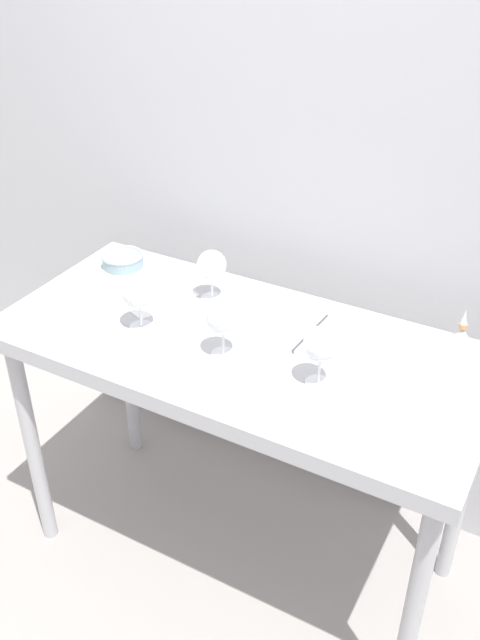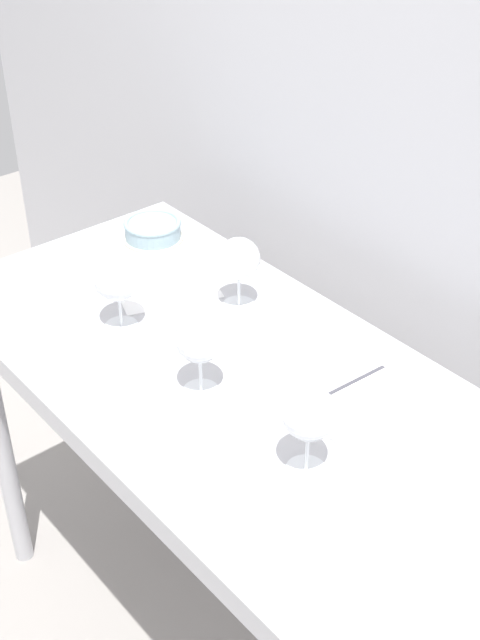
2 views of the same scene
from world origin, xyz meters
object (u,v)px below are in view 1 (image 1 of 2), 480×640
object	(u,v)px
wine_glass_far_left	(212,266)
tasting_bowl	(123,260)
open_notebook	(310,334)
decanter_funnel	(460,340)
wine_glass_near_center	(223,318)
tasting_sheet_upper	(156,297)
wine_glass_near_right	(321,345)
wine_glass_near_left	(139,293)

from	to	relation	value
wine_glass_far_left	tasting_bowl	xyz separation A→B (m)	(-0.36, 0.03, -0.09)
open_notebook	decanter_funnel	bearing A→B (deg)	20.04
wine_glass_near_center	tasting_sheet_upper	size ratio (longest dim) A/B	0.77
tasting_bowl	wine_glass_far_left	bearing A→B (deg)	-4.55
wine_glass_far_left	tasting_sheet_upper	bearing A→B (deg)	-152.96
wine_glass_near_right	tasting_bowl	world-z (taller)	wine_glass_near_right
wine_glass_far_left	wine_glass_near_left	bearing A→B (deg)	-112.21
wine_glass_near_left	open_notebook	world-z (taller)	wine_glass_near_left
wine_glass_near_right	open_notebook	bearing A→B (deg)	119.16
wine_glass_near_left	open_notebook	size ratio (longest dim) A/B	0.46
wine_glass_far_left	open_notebook	xyz separation A→B (m)	(0.35, -0.04, -0.11)
wine_glass_far_left	wine_glass_near_center	bearing A→B (deg)	-53.47
wine_glass_near_right	wine_glass_near_center	size ratio (longest dim) A/B	1.02
wine_glass_near_right	wine_glass_near_center	world-z (taller)	wine_glass_near_right
wine_glass_near_center	decanter_funnel	size ratio (longest dim) A/B	1.22
wine_glass_near_right	decanter_funnel	bearing A→B (deg)	48.42
wine_glass_far_left	wine_glass_near_left	world-z (taller)	wine_glass_near_left
wine_glass_near_right	wine_glass_near_left	size ratio (longest dim) A/B	1.01
wine_glass_near_center	tasting_bowl	world-z (taller)	wine_glass_near_center
wine_glass_near_center	tasting_sheet_upper	xyz separation A→B (m)	(-0.33, 0.16, -0.12)
open_notebook	tasting_sheet_upper	bearing A→B (deg)	-172.05
wine_glass_near_center	tasting_sheet_upper	bearing A→B (deg)	154.12
wine_glass_near_right	tasting_bowl	distance (m)	0.86
open_notebook	tasting_bowl	xyz separation A→B (m)	(-0.71, 0.07, 0.02)
wine_glass_near_center	open_notebook	size ratio (longest dim) A/B	0.46
open_notebook	decanter_funnel	size ratio (longest dim) A/B	2.68
wine_glass_far_left	decanter_funnel	xyz separation A→B (m)	(0.74, 0.08, -0.07)
wine_glass_near_left	wine_glass_near_right	bearing A→B (deg)	0.28
open_notebook	tasting_sheet_upper	xyz separation A→B (m)	(-0.50, -0.04, -0.00)
open_notebook	tasting_sheet_upper	distance (m)	0.50
tasting_bowl	decanter_funnel	size ratio (longest dim) A/B	1.07
wine_glass_near_right	wine_glass_near_left	xyz separation A→B (m)	(-0.55, -0.00, -0.00)
tasting_bowl	tasting_sheet_upper	bearing A→B (deg)	-27.65
decanter_funnel	tasting_sheet_upper	bearing A→B (deg)	-169.92
wine_glass_far_left	wine_glass_near_right	distance (m)	0.51
wine_glass_near_center	decanter_funnel	bearing A→B (deg)	29.94
wine_glass_far_left	open_notebook	world-z (taller)	wine_glass_far_left
tasting_sheet_upper	decanter_funnel	size ratio (longest dim) A/B	1.59
wine_glass_near_center	wine_glass_near_left	bearing A→B (deg)	179.16
wine_glass_far_left	wine_glass_near_right	bearing A→B (deg)	-27.18
wine_glass_near_left	decanter_funnel	bearing A→B (deg)	20.82
wine_glass_far_left	decanter_funnel	size ratio (longest dim) A/B	1.19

